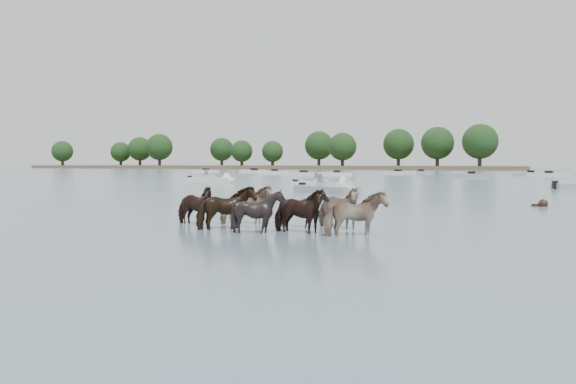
% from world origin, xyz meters
% --- Properties ---
extents(ground, '(400.00, 400.00, 0.00)m').
position_xyz_m(ground, '(0.00, 0.00, 0.00)').
color(ground, '#4B606D').
rests_on(ground, ground).
extents(shoreline, '(160.00, 30.00, 1.00)m').
position_xyz_m(shoreline, '(-70.00, 150.00, 0.50)').
color(shoreline, '#4C4233').
rests_on(shoreline, ground).
extents(pony_herd, '(7.57, 3.74, 1.51)m').
position_xyz_m(pony_herd, '(-0.42, -0.54, 0.57)').
color(pony_herd, black).
rests_on(pony_herd, ground).
extents(swimming_pony, '(0.72, 0.44, 0.44)m').
position_xyz_m(swimming_pony, '(7.63, 12.44, 0.10)').
color(swimming_pony, black).
rests_on(swimming_pony, ground).
extents(motorboat_a, '(5.46, 2.39, 1.92)m').
position_xyz_m(motorboat_a, '(-7.25, 26.74, 0.23)').
color(motorboat_a, silver).
rests_on(motorboat_a, ground).
extents(motorboat_b, '(5.45, 4.03, 1.92)m').
position_xyz_m(motorboat_b, '(-4.61, 19.33, 0.23)').
color(motorboat_b, gray).
rests_on(motorboat_b, ground).
extents(motorboat_f, '(5.69, 2.05, 1.92)m').
position_xyz_m(motorboat_f, '(-21.99, 34.91, 0.23)').
color(motorboat_f, silver).
rests_on(motorboat_f, ground).
extents(distant_flotilla, '(106.46, 26.78, 0.93)m').
position_xyz_m(distant_flotilla, '(-2.31, 76.41, 0.26)').
color(distant_flotilla, silver).
rests_on(distant_flotilla, ground).
extents(treeline, '(148.99, 24.38, 12.17)m').
position_xyz_m(treeline, '(-61.81, 148.81, 6.81)').
color(treeline, '#382619').
rests_on(treeline, ground).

